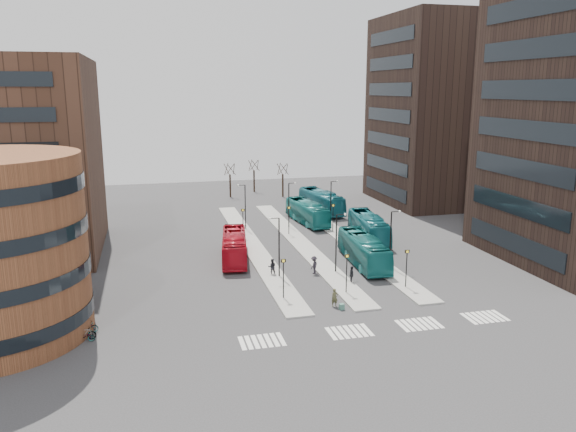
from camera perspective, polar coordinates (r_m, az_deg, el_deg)
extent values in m
plane|color=#2D2D2F|center=(42.19, 9.47, -13.57)|extent=(160.00, 160.00, 0.00)
cube|color=gray|center=(68.12, -3.68, -3.01)|extent=(2.50, 45.00, 0.15)
cube|color=gray|center=(69.39, 1.21, -2.69)|extent=(2.50, 45.00, 0.15)
cube|color=gray|center=(71.14, 5.88, -2.36)|extent=(2.50, 45.00, 0.15)
cube|color=navy|center=(49.19, 5.48, -9.16)|extent=(0.48, 0.41, 0.52)
imported|color=#B50D1D|center=(62.58, -5.48, -3.10)|extent=(4.11, 11.18, 3.04)
imported|color=#146665|center=(61.25, 7.67, -3.44)|extent=(3.40, 11.59, 3.19)
imported|color=#16706F|center=(79.34, 1.96, 0.38)|extent=(3.72, 11.31, 3.09)
imported|color=#16656F|center=(71.34, 8.18, -1.12)|extent=(4.03, 11.72, 3.20)
imported|color=#166270|center=(86.59, 3.40, 1.50)|extent=(4.21, 12.10, 3.30)
imported|color=#434328|center=(49.60, 4.76, -8.28)|extent=(0.60, 0.41, 1.62)
imported|color=black|center=(57.45, -1.63, -5.19)|extent=(0.92, 0.76, 1.73)
imported|color=black|center=(55.44, 6.48, -5.95)|extent=(0.57, 1.06, 1.72)
imported|color=black|center=(57.93, 2.66, -4.98)|extent=(1.31, 1.35, 1.85)
imported|color=gray|center=(45.83, -20.00, -11.42)|extent=(1.64, 0.83, 0.82)
imported|color=gray|center=(45.99, -19.98, -11.19)|extent=(1.74, 0.61, 1.02)
imported|color=gray|center=(47.10, -19.83, -10.66)|extent=(1.89, 0.98, 0.95)
cube|color=silver|center=(43.21, -4.68, -12.75)|extent=(0.35, 2.40, 0.01)
cube|color=silver|center=(43.28, -4.01, -12.69)|extent=(0.35, 2.40, 0.01)
cube|color=silver|center=(43.36, -3.34, -12.63)|extent=(0.35, 2.40, 0.01)
cube|color=silver|center=(43.44, -2.68, -12.57)|extent=(0.35, 2.40, 0.01)
cube|color=silver|center=(43.53, -2.02, -12.51)|extent=(0.35, 2.40, 0.01)
cube|color=silver|center=(43.63, -1.36, -12.45)|extent=(0.35, 2.40, 0.01)
cube|color=silver|center=(43.73, -0.70, -12.38)|extent=(0.35, 2.40, 0.01)
cube|color=silver|center=(44.73, 4.40, -11.82)|extent=(0.35, 2.40, 0.01)
cube|color=silver|center=(44.87, 5.02, -11.75)|extent=(0.35, 2.40, 0.01)
cube|color=silver|center=(45.03, 5.63, -11.67)|extent=(0.35, 2.40, 0.01)
cube|color=silver|center=(45.19, 6.24, -11.60)|extent=(0.35, 2.40, 0.01)
cube|color=silver|center=(45.35, 6.85, -11.52)|extent=(0.35, 2.40, 0.01)
cube|color=silver|center=(45.52, 7.45, -11.44)|extent=(0.35, 2.40, 0.01)
cube|color=silver|center=(45.69, 8.05, -11.36)|extent=(0.35, 2.40, 0.01)
cube|color=silver|center=(46.83, 11.52, -10.88)|extent=(0.35, 2.40, 0.01)
cube|color=silver|center=(47.03, 12.08, -10.80)|extent=(0.35, 2.40, 0.01)
cube|color=silver|center=(47.24, 12.63, -10.72)|extent=(0.35, 2.40, 0.01)
cube|color=silver|center=(47.46, 13.18, -10.64)|extent=(0.35, 2.40, 0.01)
cube|color=silver|center=(47.67, 13.73, -10.56)|extent=(0.35, 2.40, 0.01)
cube|color=silver|center=(47.90, 14.27, -10.48)|extent=(0.35, 2.40, 0.01)
cube|color=silver|center=(48.12, 14.80, -10.39)|extent=(0.35, 2.40, 0.01)
cube|color=silver|center=(49.57, 17.89, -9.90)|extent=(0.35, 2.40, 0.01)
cube|color=silver|center=(49.82, 18.39, -9.82)|extent=(0.35, 2.40, 0.01)
cube|color=silver|center=(50.08, 18.88, -9.73)|extent=(0.35, 2.40, 0.01)
cube|color=silver|center=(50.34, 19.37, -9.65)|extent=(0.35, 2.40, 0.01)
cube|color=silver|center=(50.61, 19.85, -9.57)|extent=(0.35, 2.40, 0.01)
cube|color=silver|center=(50.88, 20.33, -9.49)|extent=(0.35, 2.40, 0.01)
cube|color=silver|center=(51.15, 20.80, -9.41)|extent=(0.35, 2.40, 0.01)
cube|color=black|center=(64.93, 21.89, -2.50)|extent=(0.12, 16.00, 2.00)
cube|color=black|center=(64.06, 22.19, 0.95)|extent=(0.12, 16.00, 2.00)
cube|color=black|center=(63.42, 22.49, 4.49)|extent=(0.12, 16.00, 2.00)
cube|color=black|center=(63.03, 22.80, 8.08)|extent=(0.12, 16.00, 2.00)
cube|color=black|center=(62.90, 23.12, 11.71)|extent=(0.12, 16.00, 2.00)
cube|color=black|center=(63.02, 23.45, 15.33)|extent=(0.12, 16.00, 2.00)
cube|color=black|center=(63.39, 23.79, 18.93)|extent=(0.12, 16.00, 2.00)
cube|color=black|center=(97.03, 15.65, 10.22)|extent=(20.00, 20.00, 30.00)
cube|color=black|center=(93.85, 9.82, 2.74)|extent=(0.12, 16.00, 2.00)
cube|color=black|center=(93.25, 9.92, 5.16)|extent=(0.12, 16.00, 2.00)
cube|color=black|center=(92.81, 10.01, 7.61)|extent=(0.12, 16.00, 2.00)
cube|color=black|center=(92.55, 10.11, 10.07)|extent=(0.12, 16.00, 2.00)
cube|color=black|center=(92.45, 10.21, 12.55)|extent=(0.12, 16.00, 2.00)
cube|color=black|center=(92.53, 10.31, 15.03)|extent=(0.12, 16.00, 2.00)
cube|color=black|center=(92.79, 10.41, 17.49)|extent=(0.12, 16.00, 2.00)
cylinder|color=black|center=(50.68, -0.47, -6.45)|extent=(0.10, 0.10, 3.50)
cube|color=black|center=(50.12, -0.47, -4.56)|extent=(0.45, 0.10, 0.30)
cube|color=yellow|center=(50.07, -0.46, -4.58)|extent=(0.20, 0.02, 0.20)
cylinder|color=black|center=(71.41, -4.59, -0.77)|extent=(0.10, 0.10, 3.50)
cube|color=black|center=(71.02, -4.62, 0.61)|extent=(0.45, 0.10, 0.30)
cube|color=yellow|center=(70.96, -4.61, 0.60)|extent=(0.20, 0.02, 0.20)
cylinder|color=black|center=(52.32, 5.97, -5.89)|extent=(0.10, 0.10, 3.50)
cube|color=black|center=(51.79, 6.01, -4.06)|extent=(0.45, 0.10, 0.30)
cube|color=yellow|center=(51.73, 6.03, -4.08)|extent=(0.20, 0.02, 0.20)
cylinder|color=black|center=(72.58, 0.08, -0.50)|extent=(0.10, 0.10, 3.50)
cube|color=black|center=(72.20, 0.09, 0.85)|extent=(0.45, 0.10, 0.30)
cube|color=yellow|center=(72.14, 0.10, 0.84)|extent=(0.20, 0.02, 0.20)
cylinder|color=black|center=(54.58, 11.93, -5.31)|extent=(0.10, 0.10, 3.50)
cube|color=black|center=(54.07, 12.01, -3.55)|extent=(0.45, 0.10, 0.30)
cube|color=yellow|center=(54.02, 12.04, -3.56)|extent=(0.20, 0.02, 0.20)
cylinder|color=black|center=(74.23, 4.58, -0.24)|extent=(0.10, 0.10, 3.50)
cube|color=black|center=(73.85, 4.61, 1.08)|extent=(0.45, 0.10, 0.30)
cube|color=yellow|center=(73.80, 4.62, 1.07)|extent=(0.20, 0.02, 0.20)
cylinder|color=black|center=(56.08, -0.91, -3.20)|extent=(0.14, 0.14, 6.00)
cylinder|color=black|center=(55.23, -1.38, -0.24)|extent=(0.90, 0.08, 0.08)
sphere|color=silver|center=(55.14, -1.83, -0.26)|extent=(0.24, 0.24, 0.24)
cylinder|color=black|center=(75.14, -4.36, 0.90)|extent=(0.14, 0.14, 6.00)
cylinder|color=black|center=(74.51, -4.74, 3.14)|extent=(0.90, 0.08, 0.08)
sphere|color=silver|center=(74.44, -5.08, 3.12)|extent=(0.24, 0.24, 0.24)
cylinder|color=black|center=(57.68, 4.91, -2.79)|extent=(0.14, 0.14, 6.00)
cylinder|color=black|center=(57.09, 5.40, 0.14)|extent=(0.90, 0.08, 0.08)
sphere|color=silver|center=(57.24, 5.82, 0.17)|extent=(0.24, 0.24, 0.24)
cylinder|color=black|center=(76.34, 0.09, 1.13)|extent=(0.14, 0.14, 6.00)
cylinder|color=black|center=(75.90, 0.42, 3.36)|extent=(0.90, 0.08, 0.08)
sphere|color=silver|center=(76.01, 0.75, 3.38)|extent=(0.24, 0.24, 0.24)
cylinder|color=black|center=(59.83, 10.37, -2.38)|extent=(0.14, 0.14, 6.00)
cylinder|color=black|center=(59.31, 10.88, 0.45)|extent=(0.90, 0.08, 0.08)
sphere|color=silver|center=(59.50, 11.27, 0.47)|extent=(0.24, 0.24, 0.24)
cylinder|color=black|center=(77.98, 4.37, 1.34)|extent=(0.14, 0.14, 6.00)
cylinder|color=black|center=(77.58, 4.72, 3.53)|extent=(0.90, 0.08, 0.08)
sphere|color=silver|center=(77.73, 5.04, 3.54)|extent=(0.24, 0.24, 0.24)
cylinder|color=black|center=(98.87, -5.89, 3.08)|extent=(0.30, 0.30, 4.00)
cylinder|color=black|center=(98.53, -5.53, 4.76)|extent=(0.10, 1.56, 1.95)
cylinder|color=black|center=(99.11, -5.86, 4.80)|extent=(1.48, 0.59, 1.97)
cylinder|color=black|center=(98.76, -6.29, 4.76)|extent=(0.90, 1.31, 1.99)
cylinder|color=black|center=(97.95, -6.23, 4.69)|extent=(0.89, 1.31, 1.99)
cylinder|color=black|center=(97.80, -5.75, 4.69)|extent=(1.48, 0.58, 1.97)
cylinder|color=black|center=(103.56, -3.46, 3.56)|extent=(0.30, 0.30, 4.00)
cylinder|color=black|center=(103.26, -3.10, 5.17)|extent=(0.10, 1.56, 1.95)
cylinder|color=black|center=(103.82, -3.44, 5.20)|extent=(1.48, 0.59, 1.97)
cylinder|color=black|center=(103.43, -3.84, 5.17)|extent=(0.90, 1.31, 1.99)
cylinder|color=black|center=(102.63, -3.76, 5.11)|extent=(0.89, 1.31, 1.99)
cylinder|color=black|center=(102.52, -3.30, 5.11)|extent=(1.48, 0.58, 1.97)
cylinder|color=black|center=(98.58, -0.53, 3.11)|extent=(0.30, 0.30, 4.00)
cylinder|color=black|center=(98.30, -0.14, 4.80)|extent=(0.10, 1.56, 1.95)
cylinder|color=black|center=(98.82, -0.50, 4.84)|extent=(1.48, 0.59, 1.97)
cylinder|color=black|center=(98.40, -0.91, 4.81)|extent=(0.90, 1.31, 1.99)
cylinder|color=black|center=(97.61, -0.81, 4.74)|extent=(0.89, 1.31, 1.99)
cylinder|color=black|center=(97.54, -0.32, 4.74)|extent=(1.48, 0.58, 1.97)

